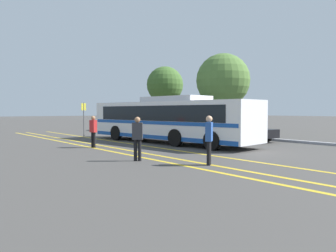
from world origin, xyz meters
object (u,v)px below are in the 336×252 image
object	(u,v)px
transit_bus	(168,119)
pedestrian_1	(137,136)
parked_car_1	(177,127)
pedestrian_2	(209,137)
pedestrian_0	(93,130)
parked_car_0	(142,125)
tree_0	(223,80)
parked_car_2	(241,131)
bus_stop_sign	(84,115)
tree_1	(165,85)

from	to	relation	value
transit_bus	pedestrian_1	size ratio (longest dim) A/B	7.17
parked_car_1	pedestrian_2	world-z (taller)	pedestrian_2
parked_car_1	pedestrian_1	distance (m)	14.70
transit_bus	pedestrian_0	bearing A→B (deg)	168.58
parked_car_0	tree_0	world-z (taller)	tree_0
pedestrian_0	tree_0	xyz separation A→B (m)	(-2.68, 13.62, 3.67)
parked_car_0	parked_car_2	world-z (taller)	parked_car_0
parked_car_0	pedestrian_2	xyz separation A→B (m)	(17.96, -9.31, 0.38)
transit_bus	pedestrian_2	size ratio (longest dim) A/B	6.92
pedestrian_2	pedestrian_0	bearing A→B (deg)	60.69
bus_stop_sign	transit_bus	bearing A→B (deg)	-81.29
transit_bus	parked_car_2	xyz separation A→B (m)	(1.95, 4.84, -0.82)
pedestrian_2	tree_0	world-z (taller)	tree_0
transit_bus	parked_car_0	world-z (taller)	transit_bus
transit_bus	pedestrian_2	world-z (taller)	transit_bus
transit_bus	pedestrian_1	distance (m)	7.66
pedestrian_2	pedestrian_1	bearing A→B (deg)	86.38
parked_car_2	bus_stop_sign	xyz separation A→B (m)	(-9.88, -6.93, 1.00)
transit_bus	bus_stop_sign	xyz separation A→B (m)	(-7.93, -2.09, 0.18)
pedestrian_1	bus_stop_sign	size ratio (longest dim) A/B	0.67
parked_car_0	pedestrian_0	bearing A→B (deg)	46.56
pedestrian_0	bus_stop_sign	size ratio (longest dim) A/B	0.66
parked_car_2	pedestrian_0	distance (m)	10.07
pedestrian_0	tree_1	world-z (taller)	tree_1
bus_stop_sign	tree_0	distance (m)	12.17
parked_car_0	parked_car_1	size ratio (longest dim) A/B	0.99
pedestrian_2	bus_stop_sign	bearing A→B (deg)	47.72
pedestrian_0	pedestrian_1	size ratio (longest dim) A/B	0.98
parked_car_0	pedestrian_2	bearing A→B (deg)	64.64
pedestrian_1	pedestrian_2	distance (m)	2.95
parked_car_2	bus_stop_sign	world-z (taller)	bus_stop_sign
tree_1	parked_car_0	bearing A→B (deg)	-81.49
transit_bus	tree_1	xyz separation A→B (m)	(-10.83, 8.32, 3.24)
parked_car_2	tree_0	xyz separation A→B (m)	(-5.09, 3.85, 3.99)
parked_car_1	parked_car_2	world-z (taller)	parked_car_2
tree_0	pedestrian_2	bearing A→B (deg)	-50.15
pedestrian_1	tree_0	world-z (taller)	tree_0
bus_stop_sign	tree_1	xyz separation A→B (m)	(-2.90, 10.41, 3.06)
transit_bus	tree_1	size ratio (longest dim) A/B	1.92
parked_car_2	pedestrian_2	distance (m)	10.67
bus_stop_sign	pedestrian_1	bearing A→B (deg)	-111.61
parked_car_2	bus_stop_sign	bearing A→B (deg)	-50.93
parked_car_2	tree_0	bearing A→B (deg)	-123.07
transit_bus	parked_car_0	distance (m)	11.57
transit_bus	pedestrian_0	distance (m)	4.98
transit_bus	parked_car_1	size ratio (longest dim) A/B	3.01
pedestrian_1	bus_stop_sign	bearing A→B (deg)	-66.26
pedestrian_0	pedestrian_2	distance (m)	8.11
parked_car_1	bus_stop_sign	distance (m)	7.72
transit_bus	tree_0	distance (m)	9.76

